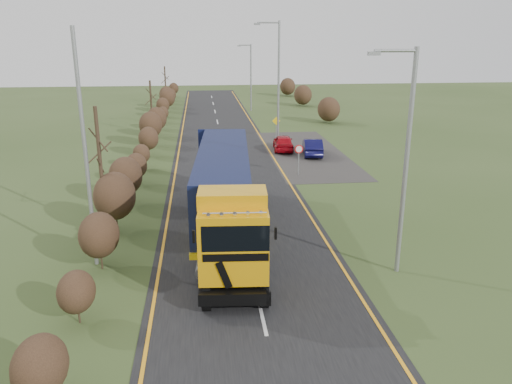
{
  "coord_description": "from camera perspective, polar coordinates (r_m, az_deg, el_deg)",
  "views": [
    {
      "loc": [
        -1.84,
        -18.95,
        9.01
      ],
      "look_at": [
        0.64,
        3.31,
        2.02
      ],
      "focal_mm": 35.0,
      "sensor_mm": 36.0,
      "label": 1
    }
  ],
  "objects": [
    {
      "name": "layby",
      "position": [
        40.84,
        5.59,
        4.53
      ],
      "size": [
        6.0,
        18.0,
        0.02
      ],
      "primitive_type": "cube",
      "color": "#33302D",
      "rests_on": "ground"
    },
    {
      "name": "car_blue_sedan",
      "position": [
        39.83,
        6.47,
        5.13
      ],
      "size": [
        1.96,
        4.18,
        1.32
      ],
      "primitive_type": "imported",
      "rotation": [
        0.0,
        0.0,
        3.0
      ],
      "color": "#0A0933",
      "rests_on": "ground"
    },
    {
      "name": "lorry",
      "position": [
        22.85,
        -3.58,
        0.12
      ],
      "size": [
        3.18,
        14.41,
        3.98
      ],
      "rotation": [
        0.0,
        0.0,
        -0.07
      ],
      "color": "black",
      "rests_on": "ground"
    },
    {
      "name": "streetlight_near",
      "position": [
        19.49,
        16.59,
        4.06
      ],
      "size": [
        1.85,
        0.18,
        8.68
      ],
      "color": "gray",
      "rests_on": "ground"
    },
    {
      "name": "warning_board",
      "position": [
        46.62,
        2.32,
        7.66
      ],
      "size": [
        0.74,
        0.11,
        1.94
      ],
      "color": "gray",
      "rests_on": "ground"
    },
    {
      "name": "road",
      "position": [
        30.37,
        -2.61,
        0.09
      ],
      "size": [
        8.0,
        120.0,
        0.02
      ],
      "primitive_type": "cube",
      "color": "black",
      "rests_on": "ground"
    },
    {
      "name": "speed_sign",
      "position": [
        33.74,
        4.9,
        4.31
      ],
      "size": [
        0.58,
        0.1,
        2.09
      ],
      "color": "gray",
      "rests_on": "ground"
    },
    {
      "name": "streetlight_far",
      "position": [
        63.92,
        -0.67,
        13.26
      ],
      "size": [
        1.74,
        0.18,
        8.15
      ],
      "color": "gray",
      "rests_on": "ground"
    },
    {
      "name": "ground",
      "position": [
        21.06,
        -0.75,
        -7.98
      ],
      "size": [
        160.0,
        160.0,
        0.0
      ],
      "primitive_type": "plane",
      "color": "#33451D",
      "rests_on": "ground"
    },
    {
      "name": "hedgerow",
      "position": [
        28.15,
        -14.63,
        1.55
      ],
      "size": [
        2.24,
        102.04,
        6.05
      ],
      "color": "#312015",
      "rests_on": "ground"
    },
    {
      "name": "left_pole",
      "position": [
        20.45,
        -18.93,
        4.23
      ],
      "size": [
        0.16,
        0.16,
        9.4
      ],
      "primitive_type": "cylinder",
      "color": "gray",
      "rests_on": "ground"
    },
    {
      "name": "lane_markings",
      "position": [
        30.08,
        -2.57,
        -0.05
      ],
      "size": [
        7.52,
        116.0,
        0.01
      ],
      "color": "orange",
      "rests_on": "road"
    },
    {
      "name": "car_red_hatchback",
      "position": [
        41.3,
        3.13,
        5.64
      ],
      "size": [
        1.91,
        3.99,
        1.32
      ],
      "primitive_type": "imported",
      "rotation": [
        0.0,
        0.0,
        3.05
      ],
      "color": "#A60812",
      "rests_on": "ground"
    },
    {
      "name": "streetlight_mid",
      "position": [
        42.93,
        2.4,
        12.9
      ],
      "size": [
        2.17,
        0.21,
        10.27
      ],
      "color": "gray",
      "rests_on": "ground"
    }
  ]
}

